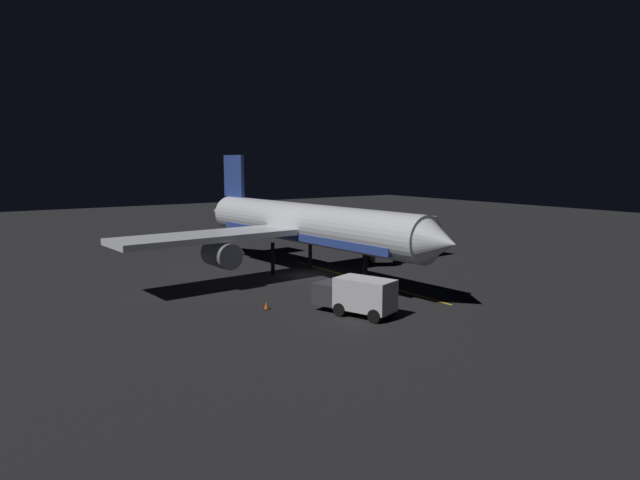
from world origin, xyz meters
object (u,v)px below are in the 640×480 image
Objects in this scene: airliner at (303,225)px; traffic_cone_near_right at (266,306)px; ground_crew_worker at (330,294)px; traffic_cone_near_left at (329,291)px; catering_truck at (377,249)px; baggage_truck at (358,296)px.

airliner is 62.09× the size of traffic_cone_near_right.
traffic_cone_near_left is (-2.19, -3.20, -0.64)m from ground_crew_worker.
catering_truck is 21.28m from traffic_cone_near_right.
ground_crew_worker is (14.65, 11.97, -0.37)m from catering_truck.
ground_crew_worker is (4.67, 10.58, -3.65)m from airliner.
baggage_truck is at bearing 72.34° from traffic_cone_near_left.
catering_truck is at bearing -134.16° from baggage_truck.
airliner reaches higher than traffic_cone_near_right.
traffic_cone_near_right is (4.08, -1.93, -0.64)m from ground_crew_worker.
traffic_cone_near_left is at bearing -107.66° from baggage_truck.
catering_truck is 10.62× the size of traffic_cone_near_left.
traffic_cone_near_left and traffic_cone_near_right have the same top height.
traffic_cone_near_right is (4.35, -4.76, -1.04)m from baggage_truck.
ground_crew_worker is 3.16× the size of traffic_cone_near_right.
baggage_truck reaches higher than traffic_cone_near_right.
ground_crew_worker is at bearing 55.61° from traffic_cone_near_left.
ground_crew_worker is 3.93m from traffic_cone_near_left.
baggage_truck reaches higher than traffic_cone_near_left.
traffic_cone_near_left is at bearing 71.46° from airliner.
catering_truck is (-9.98, -1.39, -3.28)m from airliner.
airliner is at bearing -108.15° from baggage_truck.
traffic_cone_near_right is (8.75, 8.65, -4.29)m from airliner.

